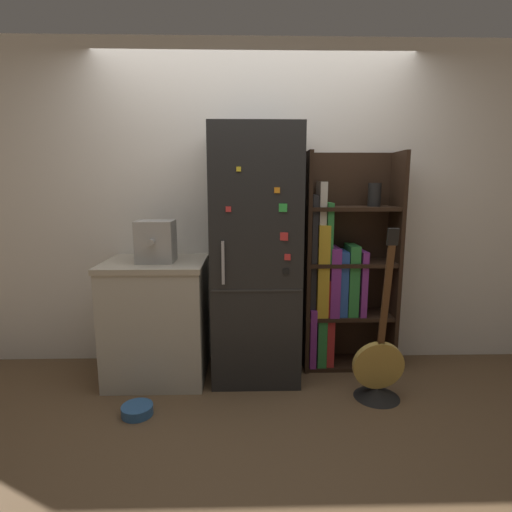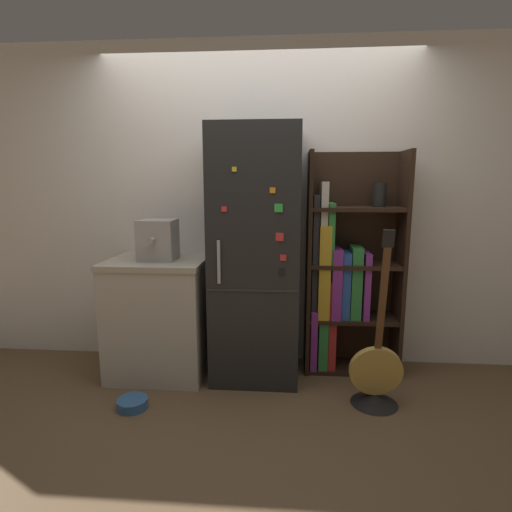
{
  "view_description": "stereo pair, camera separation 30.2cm",
  "coord_description": "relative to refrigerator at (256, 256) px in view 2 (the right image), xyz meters",
  "views": [
    {
      "loc": [
        -0.07,
        -2.83,
        1.48
      ],
      "look_at": [
        0.0,
        0.15,
        0.95
      ],
      "focal_mm": 28.0,
      "sensor_mm": 36.0,
      "label": 1
    },
    {
      "loc": [
        0.23,
        -2.82,
        1.48
      ],
      "look_at": [
        0.0,
        0.15,
        0.95
      ],
      "focal_mm": 28.0,
      "sensor_mm": 36.0,
      "label": 2
    }
  ],
  "objects": [
    {
      "name": "refrigerator",
      "position": [
        0.0,
        0.0,
        0.0
      ],
      "size": [
        0.65,
        0.62,
        1.9
      ],
      "color": "black",
      "rests_on": "ground_plane"
    },
    {
      "name": "espresso_machine",
      "position": [
        -0.74,
        -0.05,
        0.12
      ],
      "size": [
        0.27,
        0.3,
        0.31
      ],
      "color": "#A5A39E",
      "rests_on": "kitchen_counter"
    },
    {
      "name": "wall_back",
      "position": [
        0.0,
        0.32,
        0.35
      ],
      "size": [
        8.0,
        0.05,
        2.6
      ],
      "color": "white",
      "rests_on": "ground_plane"
    },
    {
      "name": "bookshelf",
      "position": [
        0.68,
        0.16,
        -0.19
      ],
      "size": [
        0.73,
        0.33,
        1.73
      ],
      "color": "black",
      "rests_on": "ground_plane"
    },
    {
      "name": "kitchen_counter",
      "position": [
        -0.76,
        -0.02,
        -0.49
      ],
      "size": [
        0.75,
        0.65,
        0.92
      ],
      "color": "#BCB7A8",
      "rests_on": "ground_plane"
    },
    {
      "name": "ground_plane",
      "position": [
        0.0,
        -0.15,
        -0.95
      ],
      "size": [
        16.0,
        16.0,
        0.0
      ],
      "primitive_type": "plane",
      "color": "brown"
    },
    {
      "name": "pet_bowl",
      "position": [
        -0.79,
        -0.58,
        -0.91
      ],
      "size": [
        0.21,
        0.21,
        0.07
      ],
      "color": "#3366A5",
      "rests_on": "ground_plane"
    },
    {
      "name": "guitar",
      "position": [
        0.85,
        -0.4,
        -0.78
      ],
      "size": [
        0.36,
        0.32,
        1.22
      ],
      "color": "black",
      "rests_on": "ground_plane"
    }
  ]
}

